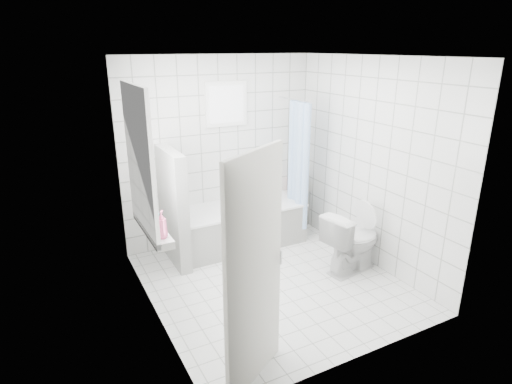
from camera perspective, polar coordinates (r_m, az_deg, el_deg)
ground at (r=5.27m, az=2.18°, el=-11.92°), size 3.00×3.00×0.00m
ceiling at (r=4.52m, az=2.61°, el=17.65°), size 3.00×3.00×0.00m
wall_back at (r=6.03m, az=-4.81°, el=5.45°), size 2.80×0.02×2.60m
wall_front at (r=3.60m, az=14.47°, el=-4.61°), size 2.80×0.02×2.60m
wall_left at (r=4.24m, az=-14.23°, el=-0.95°), size 0.02×3.00×2.60m
wall_right at (r=5.54m, az=15.03°, el=3.66°), size 0.02×3.00×2.60m
window_left at (r=4.44m, az=-14.93°, el=3.95°), size 0.01×0.90×1.40m
window_back at (r=5.91m, az=-3.90°, el=11.61°), size 0.50×0.01×0.50m
window_sill at (r=4.69m, az=-13.64°, el=-4.73°), size 0.18×1.02×0.08m
door at (r=3.42m, az=-0.22°, el=-10.87°), size 0.71×0.45×2.00m
bathtub at (r=6.07m, az=-2.15°, el=-4.47°), size 1.79×0.77×0.58m
partition_wall at (r=5.54m, az=-10.98°, el=-2.05°), size 0.15×0.85×1.50m
tiled_ledge at (r=6.78m, az=5.32°, el=-2.09°), size 0.40×0.24×0.55m
toilet at (r=5.48m, az=12.74°, el=-6.43°), size 0.84×0.56×0.79m
curtain_rod at (r=6.00m, az=5.12°, el=12.16°), size 0.02×0.80×0.02m
shower_curtain at (r=6.06m, az=5.54°, el=3.55°), size 0.14×0.48×1.78m
tub_faucet at (r=6.20m, az=-2.73°, el=1.55°), size 0.18×0.06×0.06m
sill_bottles at (r=4.45m, az=-12.99°, el=-3.81°), size 0.15×0.75×0.28m
ledge_bottles at (r=6.65m, az=5.50°, el=1.13°), size 0.16×0.18×0.28m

